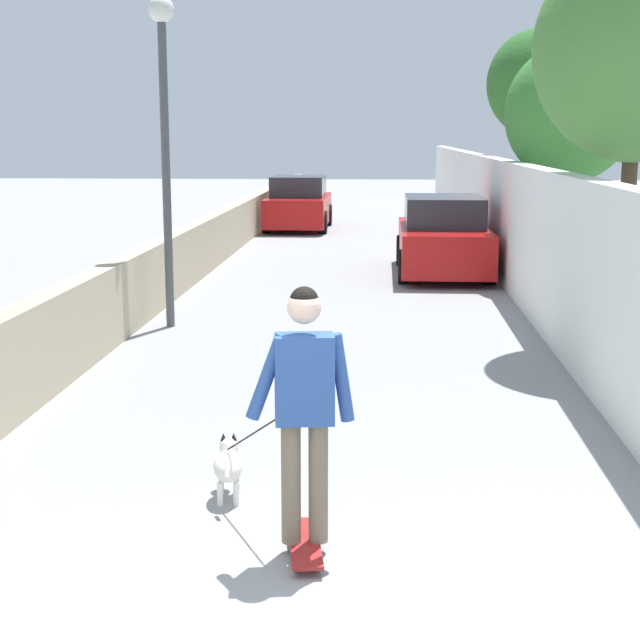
% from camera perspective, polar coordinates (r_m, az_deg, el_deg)
% --- Properties ---
extents(ground_plane, '(80.00, 80.00, 0.00)m').
position_cam_1_polar(ground_plane, '(19.12, 1.83, 2.77)').
color(ground_plane, gray).
extents(wall_left, '(48.00, 0.30, 1.05)m').
position_cam_1_polar(wall_left, '(17.43, -8.23, 3.61)').
color(wall_left, tan).
rests_on(wall_left, ground).
extents(fence_right, '(48.00, 0.30, 2.25)m').
position_cam_1_polar(fence_right, '(17.15, 11.66, 5.38)').
color(fence_right, white).
rests_on(fence_right, ground).
extents(tree_right_near, '(2.35, 2.35, 4.36)m').
position_cam_1_polar(tree_right_near, '(18.22, 14.67, 11.73)').
color(tree_right_near, brown).
rests_on(tree_right_near, ground).
extents(tree_right_far, '(2.52, 2.52, 5.24)m').
position_cam_1_polar(tree_right_far, '(24.23, 12.94, 13.54)').
color(tree_right_far, '#473523').
rests_on(tree_right_far, ground).
extents(tree_right_distant, '(2.55, 2.55, 5.15)m').
position_cam_1_polar(tree_right_distant, '(12.83, 18.36, 14.99)').
color(tree_right_distant, '#473523').
rests_on(tree_right_distant, ground).
extents(lamp_post, '(0.36, 0.36, 4.59)m').
position_cam_1_polar(lamp_post, '(13.79, -9.27, 12.43)').
color(lamp_post, '#4C4C51').
rests_on(lamp_post, ground).
extents(skateboard, '(0.82, 0.30, 0.08)m').
position_cam_1_polar(skateboard, '(6.55, -0.91, -13.16)').
color(skateboard, maroon).
rests_on(skateboard, ground).
extents(person_skateboarder, '(0.27, 0.72, 1.72)m').
position_cam_1_polar(person_skateboarder, '(6.20, -0.94, -4.49)').
color(person_skateboarder, '#726651').
rests_on(person_skateboarder, skateboard).
extents(dog, '(1.24, 0.80, 1.06)m').
position_cam_1_polar(dog, '(7.41, -5.48, -8.54)').
color(dog, white).
rests_on(dog, ground).
extents(car_near, '(4.07, 1.80, 1.54)m').
position_cam_1_polar(car_near, '(19.12, 7.35, 4.85)').
color(car_near, '#B71414').
rests_on(car_near, ground).
extents(car_far, '(4.01, 1.80, 1.54)m').
position_cam_1_polar(car_far, '(28.09, -1.28, 6.89)').
color(car_far, '#B71414').
rests_on(car_far, ground).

